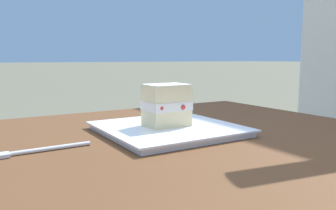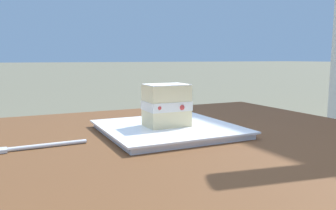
{
  "view_description": "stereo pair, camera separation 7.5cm",
  "coord_description": "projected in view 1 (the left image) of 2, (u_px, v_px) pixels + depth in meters",
  "views": [
    {
      "loc": [
        0.27,
        0.47,
        0.9
      ],
      "look_at": [
        -0.11,
        -0.17,
        0.8
      ],
      "focal_mm": 36.22,
      "sensor_mm": 36.0,
      "label": 1
    },
    {
      "loc": [
        0.21,
        0.5,
        0.9
      ],
      "look_at": [
        -0.11,
        -0.17,
        0.8
      ],
      "focal_mm": 36.22,
      "sensor_mm": 36.0,
      "label": 2
    }
  ],
  "objects": [
    {
      "name": "cake_slice",
      "position": [
        167.0,
        105.0,
        0.75
      ],
      "size": [
        0.09,
        0.08,
        0.09
      ],
      "color": "beige",
      "rests_on": "dessert_plate"
    },
    {
      "name": "dessert_plate",
      "position": [
        168.0,
        129.0,
        0.76
      ],
      "size": [
        0.28,
        0.28,
        0.02
      ],
      "color": "white",
      "rests_on": "patio_table"
    },
    {
      "name": "dessert_fork",
      "position": [
        36.0,
        151.0,
        0.59
      ],
      "size": [
        0.17,
        0.02,
        0.01
      ],
      "color": "silver",
      "rests_on": "patio_table"
    }
  ]
}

